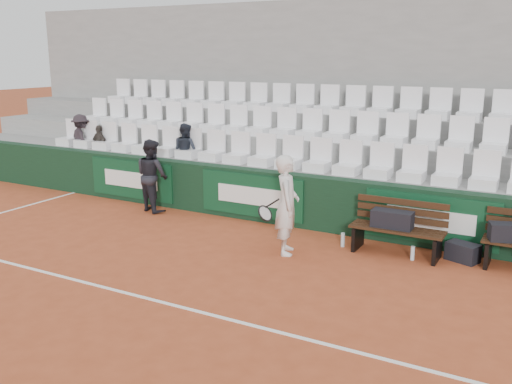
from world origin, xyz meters
name	(u,v)px	position (x,y,z in m)	size (l,w,h in m)	color
ground	(127,294)	(0.00, 0.00, 0.00)	(80.00, 80.00, 0.00)	#AA4826
court_baseline	(127,293)	(0.00, 0.00, 0.00)	(18.00, 0.06, 0.01)	white
back_barrier	(267,196)	(0.07, 3.99, 0.50)	(18.00, 0.34, 1.00)	black
grandstand_tier_front	(279,189)	(0.00, 4.62, 0.50)	(18.00, 0.95, 1.00)	gray
grandstand_tier_mid	(299,170)	(0.00, 5.58, 0.72)	(18.00, 0.95, 1.45)	gray
grandstand_tier_back	(316,154)	(0.00, 6.53, 0.95)	(18.00, 0.95, 1.90)	gray
grandstand_rear_wall	(328,97)	(0.00, 7.15, 2.20)	(18.00, 0.30, 4.40)	gray
seat_row_front	(275,151)	(0.00, 4.45, 1.31)	(11.90, 0.44, 0.63)	white
seat_row_mid	(296,123)	(0.00, 5.40, 1.77)	(11.90, 0.44, 0.63)	white
seat_row_back	(314,99)	(0.00, 6.35, 2.21)	(11.90, 0.44, 0.63)	white
bench_left	(396,241)	(2.79, 3.31, 0.23)	(1.50, 0.56, 0.45)	#361E10
sports_bag_left	(392,219)	(2.71, 3.31, 0.59)	(0.65, 0.28, 0.28)	black
sports_bag_right	(510,232)	(4.44, 3.49, 0.58)	(0.58, 0.27, 0.27)	black
sports_bag_ground	(463,252)	(3.80, 3.53, 0.15)	(0.48, 0.29, 0.29)	black
water_bottle_near	(343,240)	(1.90, 3.26, 0.12)	(0.07, 0.07, 0.24)	silver
water_bottle_far	(413,253)	(3.09, 3.19, 0.12)	(0.06, 0.06, 0.23)	silver
tennis_player	(287,205)	(1.19, 2.53, 0.82)	(0.80, 0.70, 1.63)	silver
ball_kid	(152,175)	(-2.38, 3.53, 0.75)	(0.73, 0.57, 1.50)	black
spectator_a	(80,121)	(-5.31, 4.50, 1.61)	(0.79, 0.45, 1.22)	black
spectator_b	(99,127)	(-4.71, 4.50, 1.50)	(0.58, 0.24, 0.99)	#332D28
spectator_c	(185,130)	(-2.22, 4.50, 1.59)	(0.58, 0.45, 1.18)	#1E222D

